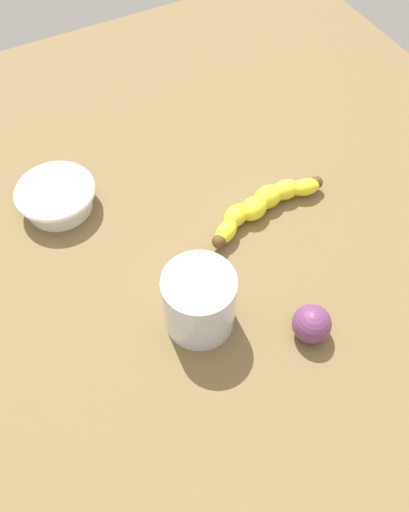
{
  "coord_description": "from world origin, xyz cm",
  "views": [
    {
      "loc": [
        -19.33,
        -42.35,
        66.42
      ],
      "look_at": [
        0.4,
        -4.5,
        5.0
      ],
      "focal_mm": 37.08,
      "sensor_mm": 36.0,
      "label": 1
    }
  ],
  "objects_px": {
    "smoothie_glass": "(199,302)",
    "plum_fruit": "(312,324)",
    "ceramic_bowl": "(56,196)",
    "banana": "(263,204)"
  },
  "relations": [
    {
      "from": "banana",
      "to": "smoothie_glass",
      "type": "distance_m",
      "value": 0.21
    },
    {
      "from": "ceramic_bowl",
      "to": "plum_fruit",
      "type": "xyz_separation_m",
      "value": [
        0.22,
        -0.36,
        0.0
      ]
    },
    {
      "from": "smoothie_glass",
      "to": "ceramic_bowl",
      "type": "distance_m",
      "value": 0.3
    },
    {
      "from": "smoothie_glass",
      "to": "plum_fruit",
      "type": "bearing_deg",
      "value": -35.45
    },
    {
      "from": "banana",
      "to": "plum_fruit",
      "type": "relative_size",
      "value": 4.14
    },
    {
      "from": "banana",
      "to": "ceramic_bowl",
      "type": "height_order",
      "value": "ceramic_bowl"
    },
    {
      "from": "plum_fruit",
      "to": "banana",
      "type": "bearing_deg",
      "value": 75.85
    },
    {
      "from": "banana",
      "to": "plum_fruit",
      "type": "xyz_separation_m",
      "value": [
        -0.05,
        -0.21,
        0.01
      ]
    },
    {
      "from": "plum_fruit",
      "to": "ceramic_bowl",
      "type": "bearing_deg",
      "value": 121.47
    },
    {
      "from": "smoothie_glass",
      "to": "plum_fruit",
      "type": "relative_size",
      "value": 1.88
    }
  ]
}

